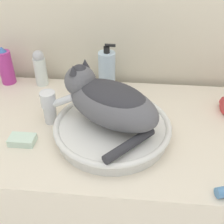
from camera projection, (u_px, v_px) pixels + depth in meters
vanity_counter at (109, 201)px, 1.24m from camera, size 1.19×0.61×0.86m
sink_basin at (112, 128)px, 0.92m from camera, size 0.39×0.39×0.05m
cat at (108, 100)px, 0.87m from camera, size 0.35×0.34×0.18m
faucet at (51, 105)px, 0.96m from camera, size 0.13×0.06×0.13m
spray_bottle_trigger at (6, 67)px, 1.18m from camera, size 0.06×0.06×0.16m
soap_pump_bottle at (107, 70)px, 1.15m from camera, size 0.07×0.07×0.19m
deodorant_stick at (40, 68)px, 1.17m from camera, size 0.05×0.05×0.15m
soap_bar at (22, 140)px, 0.90m from camera, size 0.08×0.05×0.02m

